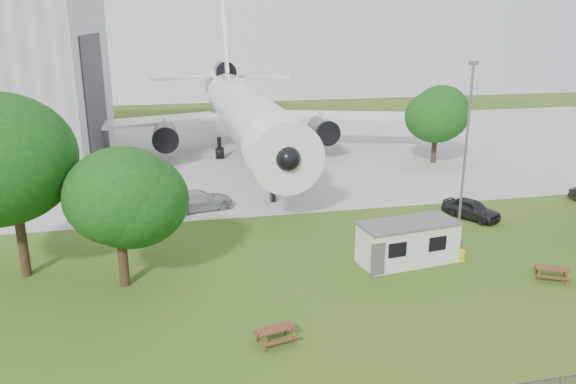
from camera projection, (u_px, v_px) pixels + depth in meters
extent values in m
plane|color=#4A6B1F|center=(374.00, 302.00, 30.04)|extent=(160.00, 160.00, 0.00)
cube|color=#B7B7B2|center=(258.00, 150.00, 65.57)|extent=(120.00, 46.00, 0.03)
cube|color=#2D3033|center=(97.00, 103.00, 55.50)|extent=(0.16, 16.00, 12.96)
cylinder|color=white|center=(245.00, 113.00, 59.95)|extent=(5.40, 34.00, 5.40)
cone|color=white|center=(281.00, 151.00, 42.18)|extent=(5.40, 5.50, 5.40)
cone|color=white|center=(224.00, 85.00, 79.35)|extent=(4.86, 9.00, 4.86)
cube|color=white|center=(127.00, 123.00, 60.75)|extent=(21.36, 10.77, 0.36)
cube|color=white|center=(347.00, 115.00, 65.83)|extent=(21.36, 10.77, 0.36)
cube|color=white|center=(223.00, 43.00, 77.70)|extent=(0.46, 9.96, 12.17)
cylinder|color=#515459|center=(165.00, 136.00, 58.36)|extent=(2.50, 4.20, 2.50)
cylinder|color=#515459|center=(323.00, 130.00, 61.82)|extent=(2.50, 4.20, 2.50)
cylinder|color=#515459|center=(225.00, 71.00, 77.84)|extent=(2.60, 4.50, 2.60)
cylinder|color=black|center=(272.00, 188.00, 46.58)|extent=(0.36, 0.36, 2.40)
cylinder|color=black|center=(219.00, 148.00, 61.45)|extent=(0.44, 0.44, 2.40)
cylinder|color=black|center=(270.00, 145.00, 62.58)|extent=(0.44, 0.44, 2.40)
cube|color=silver|center=(407.00, 243.00, 34.79)|extent=(6.30, 3.34, 2.50)
cube|color=#59595B|center=(409.00, 223.00, 34.41)|extent=(6.53, 3.57, 0.12)
cylinder|color=gold|center=(461.00, 255.00, 35.18)|extent=(0.50, 0.50, 0.70)
cylinder|color=slate|center=(465.00, 159.00, 35.76)|extent=(0.16, 0.16, 12.00)
cylinder|color=#382619|center=(23.00, 244.00, 32.68)|extent=(0.56, 0.56, 3.98)
sphere|color=#1C5C14|center=(11.00, 163.00, 31.27)|extent=(9.36, 9.36, 9.36)
cylinder|color=#382619|center=(123.00, 260.00, 31.57)|extent=(0.56, 0.56, 3.10)
sphere|color=#1C5C14|center=(117.00, 196.00, 30.48)|extent=(7.45, 7.45, 7.45)
cylinder|color=#382619|center=(434.00, 148.00, 59.45)|extent=(0.56, 0.56, 3.14)
sphere|color=#1C5C14|center=(437.00, 112.00, 58.34)|extent=(6.68, 6.68, 6.68)
imported|color=black|center=(471.00, 209.00, 42.67)|extent=(3.72, 4.76, 1.52)
imported|color=#B3B6BA|center=(198.00, 200.00, 44.55)|extent=(5.94, 3.57, 1.61)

